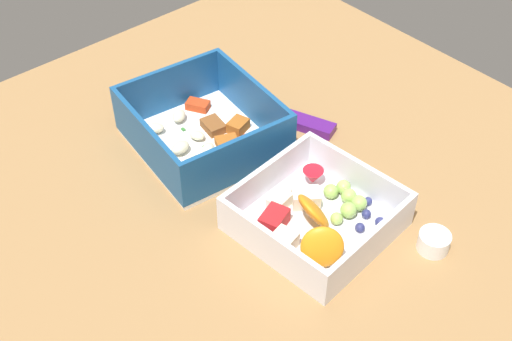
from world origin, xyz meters
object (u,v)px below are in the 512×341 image
(candy_bar, at_px, (308,124))
(paper_cup_liner, at_px, (434,242))
(fruit_bowl, at_px, (316,216))
(pasta_container, at_px, (204,132))

(candy_bar, distance_m, paper_cup_liner, 0.24)
(fruit_bowl, bearing_deg, paper_cup_liner, 34.35)
(paper_cup_liner, bearing_deg, fruit_bowl, -145.65)
(candy_bar, bearing_deg, paper_cup_liner, -10.31)
(pasta_container, relative_size, paper_cup_liner, 5.58)
(fruit_bowl, relative_size, paper_cup_liner, 4.87)
(fruit_bowl, relative_size, candy_bar, 2.41)
(fruit_bowl, height_order, paper_cup_liner, fruit_bowl)
(pasta_container, bearing_deg, fruit_bowl, 9.24)
(fruit_bowl, xyz_separation_m, paper_cup_liner, (0.11, 0.07, -0.01))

